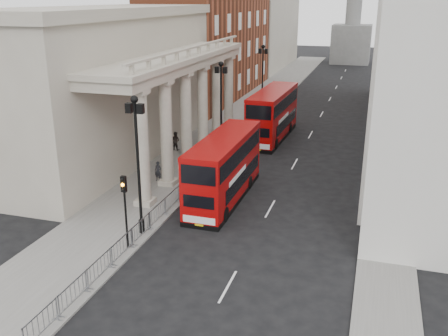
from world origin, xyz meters
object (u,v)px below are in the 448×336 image
(lamp_post_south, at_px, (138,157))
(pedestrian_a, at_px, (158,171))
(lamp_post_mid, at_px, (221,103))
(traffic_light, at_px, (125,199))
(pedestrian_b, at_px, (176,141))
(bus_far, at_px, (273,113))
(bus_near, at_px, (224,167))
(pedestrian_c, at_px, (205,134))
(lamp_post_north, at_px, (263,76))

(lamp_post_south, distance_m, pedestrian_a, 9.78)
(lamp_post_mid, bearing_deg, traffic_light, -89.68)
(lamp_post_south, height_order, traffic_light, lamp_post_south)
(pedestrian_a, bearing_deg, lamp_post_mid, 73.97)
(lamp_post_mid, relative_size, traffic_light, 1.93)
(lamp_post_south, distance_m, pedestrian_b, 17.58)
(lamp_post_south, distance_m, bus_far, 23.91)
(lamp_post_south, bearing_deg, traffic_light, -87.16)
(lamp_post_mid, bearing_deg, bus_near, -71.28)
(traffic_light, distance_m, pedestrian_c, 22.04)
(lamp_post_mid, xyz_separation_m, pedestrian_c, (-2.84, 3.72, -4.01))
(lamp_post_north, bearing_deg, pedestrian_a, -96.62)
(lamp_post_mid, distance_m, traffic_light, 18.11)
(bus_near, height_order, pedestrian_c, bus_near)
(lamp_post_mid, distance_m, pedestrian_c, 6.16)
(bus_near, bearing_deg, pedestrian_a, 164.19)
(lamp_post_mid, height_order, lamp_post_north, same)
(bus_far, bearing_deg, bus_near, -87.91)
(traffic_light, height_order, pedestrian_b, traffic_light)
(lamp_post_south, bearing_deg, lamp_post_mid, 90.00)
(lamp_post_south, xyz_separation_m, lamp_post_mid, (0.00, 16.00, 0.00))
(lamp_post_north, relative_size, pedestrian_c, 5.31)
(lamp_post_south, height_order, pedestrian_a, lamp_post_south)
(lamp_post_north, xyz_separation_m, traffic_light, (0.10, -34.02, -1.80))
(bus_near, bearing_deg, lamp_post_mid, 109.06)
(pedestrian_b, bearing_deg, pedestrian_a, 115.66)
(lamp_post_south, height_order, pedestrian_b, lamp_post_south)
(traffic_light, relative_size, pedestrian_b, 2.48)
(bus_near, distance_m, bus_far, 16.82)
(lamp_post_north, xyz_separation_m, pedestrian_b, (-4.58, -15.49, -3.93))
(bus_far, xyz_separation_m, pedestrian_a, (-5.76, -15.12, -1.65))
(traffic_light, bearing_deg, lamp_post_north, 90.17)
(lamp_post_south, xyz_separation_m, pedestrian_c, (-2.84, 19.72, -4.01))
(bus_far, relative_size, pedestrian_b, 6.55)
(lamp_post_mid, relative_size, pedestrian_b, 4.81)
(bus_far, relative_size, pedestrian_a, 7.36)
(traffic_light, bearing_deg, lamp_post_south, 92.84)
(pedestrian_b, bearing_deg, bus_far, -124.39)
(bus_near, xyz_separation_m, pedestrian_b, (-7.70, 9.73, -1.38))
(traffic_light, bearing_deg, bus_far, 83.47)
(lamp_post_south, distance_m, lamp_post_north, 32.00)
(traffic_light, height_order, pedestrian_a, traffic_light)
(lamp_post_north, xyz_separation_m, bus_far, (3.03, -8.40, -2.37))
(lamp_post_mid, relative_size, pedestrian_c, 5.31)
(bus_near, relative_size, pedestrian_a, 6.83)
(lamp_post_mid, height_order, pedestrian_b, lamp_post_mid)
(traffic_light, height_order, bus_near, bus_near)
(lamp_post_mid, bearing_deg, lamp_post_north, 90.00)
(lamp_post_north, distance_m, bus_far, 9.24)
(lamp_post_south, height_order, lamp_post_mid, same)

